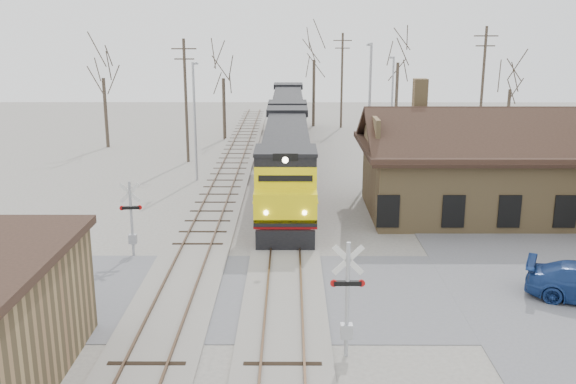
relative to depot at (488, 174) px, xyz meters
name	(u,v)px	position (x,y,z in m)	size (l,w,h in m)	color
ground	(284,294)	(-11.99, -12.00, -2.41)	(140.00, 140.00, 0.00)	#A09B90
road	(284,293)	(-11.99, -12.00, -2.39)	(60.00, 9.00, 0.03)	slate
track_main	(287,199)	(-11.99, 3.00, -2.34)	(3.40, 90.00, 0.24)	#A09B90
track_siding	(217,199)	(-16.49, 3.00, -2.34)	(3.40, 90.00, 0.24)	#A09B90
depot	(488,174)	(0.00, 0.00, 0.00)	(15.20, 9.31, 7.90)	olive
locomotive_lead	(287,162)	(-11.99, 3.21, 0.09)	(3.19, 21.38, 4.75)	black
locomotive_trailing	(288,116)	(-11.99, 24.86, 0.09)	(3.19, 21.38, 4.50)	black
crossbuck_near	(347,304)	(-9.83, -17.23, -0.49)	(1.17, 0.31, 4.09)	#A5A8AD
crossbuck_far	(132,221)	(-19.44, -7.37, -0.63)	(1.07, 0.28, 3.75)	#A5A8AD
streetlight_a	(195,115)	(-18.57, 8.62, 2.36)	(0.25, 2.04, 8.48)	#A5A8AD
streetlight_b	(369,107)	(-6.25, 7.63, 3.06)	(0.25, 2.04, 9.84)	#A5A8AD
streetlight_c	(392,98)	(-2.70, 20.27, 2.30)	(0.25, 2.04, 8.35)	#A5A8AD
utility_pole_a	(186,99)	(-20.22, 15.06, 2.81)	(2.00, 0.24, 9.97)	#382D23
utility_pole_b	(342,79)	(-6.14, 33.60, 2.93)	(2.00, 0.24, 10.22)	#382D23
utility_pole_c	(482,90)	(4.37, 17.26, 3.29)	(2.00, 0.24, 10.94)	#382D23
tree_a	(102,66)	(-28.73, 21.68, 4.99)	(4.24, 4.24, 10.39)	#382D23
tree_b	(223,68)	(-18.27, 25.96, 4.57)	(4.00, 4.00, 9.81)	#382D23
tree_c	(314,49)	(-9.16, 34.66, 6.11)	(4.88, 4.88, 11.95)	#382D23
tree_d	(398,50)	(-1.09, 27.62, 6.23)	(4.95, 4.95, 12.12)	#382D23
tree_e	(511,80)	(8.84, 23.49, 3.59)	(3.45, 3.45, 8.44)	#382D23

